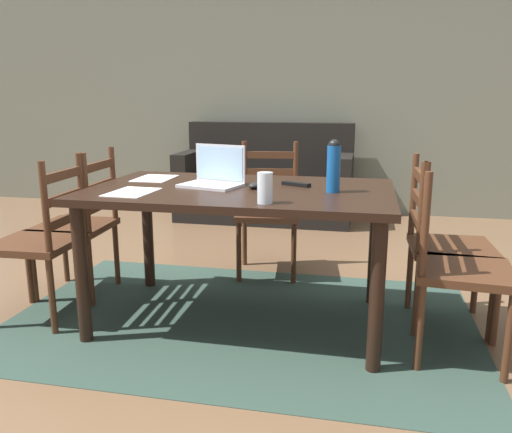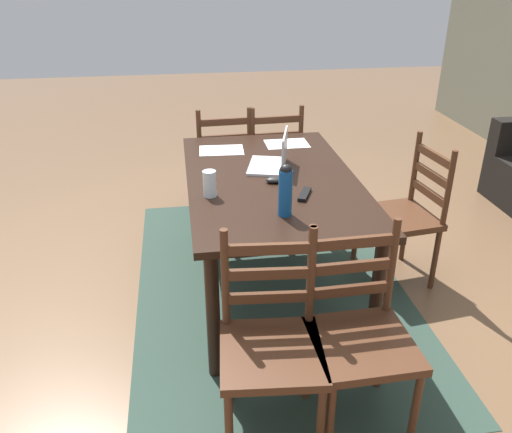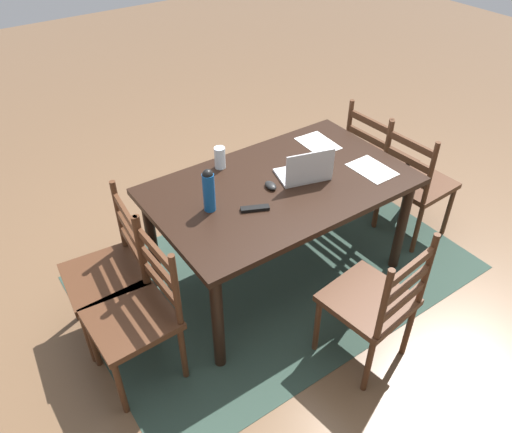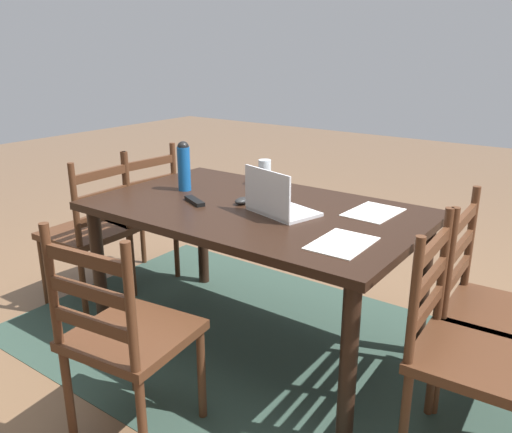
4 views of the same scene
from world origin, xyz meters
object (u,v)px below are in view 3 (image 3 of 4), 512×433
Objects in this scene: computer_mouse at (271,186)px; tv_remote at (255,208)px; dining_table at (281,195)px; water_bottle at (209,189)px; chair_far_head at (374,303)px; chair_left_near at (376,160)px; chair_right_near at (110,272)px; chair_left_far at (416,183)px; laptop at (306,171)px; drinking_glass at (220,158)px; chair_right_far at (138,314)px.

tv_remote is (0.21, 0.13, -0.01)m from computer_mouse.
water_bottle is (0.51, -0.02, 0.23)m from dining_table.
computer_mouse is at bearing 1.82° from dining_table.
chair_far_head is at bearing 101.99° from computer_mouse.
chair_left_near is at bearing -173.78° from water_bottle.
water_bottle is at bearing 2.99° from computer_mouse.
chair_right_near and chair_left_near have the same top height.
chair_left_far and chair_left_near have the same top height.
chair_far_head is 3.45× the size of water_bottle.
chair_far_head is 0.92m from laptop.
chair_left_far is 1.00× the size of chair_far_head.
chair_far_head is at bearing 79.57° from laptop.
drinking_glass is at bearing -64.71° from computer_mouse.
chair_left_near is (-1.12, -0.20, -0.23)m from dining_table.
chair_left_far is 2.23m from chair_right_far.
laptop is at bearing 175.82° from computer_mouse.
chair_left_far is at bearing 170.76° from laptop.
chair_right_near is at bearing 11.63° from drinking_glass.
dining_table is 0.22m from laptop.
laptop is at bearing 163.43° from dining_table.
dining_table is at bearing -89.66° from chair_far_head.
tv_remote is at bearing 158.20° from chair_right_near.
chair_right_far is 1.31m from chair_far_head.
chair_left_far is 1.00× the size of chair_right_near.
chair_right_far is 0.80m from water_bottle.
water_bottle is at bearing -160.00° from chair_right_far.
tv_remote is (-0.82, 0.33, 0.33)m from chair_right_near.
chair_far_head is (-1.12, 0.67, 0.00)m from chair_right_far.
water_bottle reaches higher than tv_remote.
chair_right_far is 0.40m from chair_right_near.
chair_left_far is 1.04m from laptop.
chair_left_far is 1.26m from computer_mouse.
chair_far_head is at bearing 99.88° from drinking_glass.
chair_right_far is 1.34m from laptop.
chair_far_head is (-0.01, 0.87, -0.23)m from dining_table.
computer_mouse is (-0.42, 0.02, -0.13)m from water_bottle.
chair_left_far is 1.00× the size of chair_right_far.
dining_table is at bearing -10.30° from chair_left_far.
chair_left_far is 2.27m from chair_right_near.
tv_remote is (0.45, 0.09, -0.05)m from laptop.
laptop reaches higher than chair_left_near.
drinking_glass reaches higher than dining_table.
chair_right_near is 1.00× the size of chair_left_near.
chair_left_near is 3.45× the size of water_bottle.
chair_right_near is (0.00, -0.40, 0.00)m from chair_right_far.
drinking_glass is at bearing -60.86° from dining_table.
chair_left_far and chair_right_far have the same top height.
water_bottle is 0.47m from drinking_glass.
water_bottle is (0.66, -0.07, 0.09)m from laptop.
chair_right_near is at bearing -4.60° from computer_mouse.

